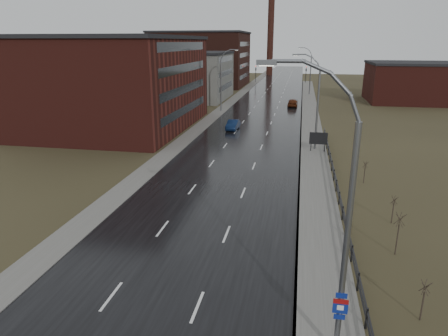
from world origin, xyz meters
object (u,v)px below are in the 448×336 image
at_px(car_near, 233,125).
at_px(car_far, 293,103).
at_px(streetlight_main, 339,225).
at_px(billboard, 318,139).

bearing_deg(car_near, car_far, 72.68).
bearing_deg(streetlight_main, car_far, 92.72).
height_order(billboard, car_far, billboard).
relative_size(streetlight_main, car_near, 2.77).
height_order(streetlight_main, car_near, streetlight_main).
relative_size(streetlight_main, car_far, 2.54).
bearing_deg(billboard, car_near, 137.96).
xyz_separation_m(streetlight_main, billboard, (0.63, 32.92, -4.38)).
distance_m(streetlight_main, car_near, 45.57).
distance_m(billboard, car_far, 35.23).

